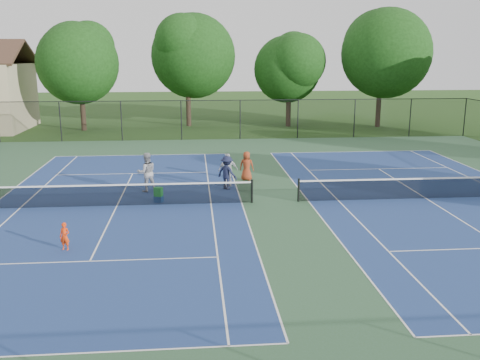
{
  "coord_description": "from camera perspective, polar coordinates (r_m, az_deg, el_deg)",
  "views": [
    {
      "loc": [
        -3.59,
        -22.84,
        6.55
      ],
      "look_at": [
        -1.68,
        -1.0,
        1.3
      ],
      "focal_mm": 40.0,
      "sensor_mm": 36.0,
      "label": 1
    }
  ],
  "objects": [
    {
      "name": "perimeter_fence",
      "position": [
        23.65,
        3.84,
        1.36
      ],
      "size": [
        36.08,
        36.08,
        3.02
      ],
      "color": "black",
      "rests_on": "ground"
    },
    {
      "name": "court_pad",
      "position": [
        24.03,
        3.78,
        -2.37
      ],
      "size": [
        36.0,
        36.0,
        0.01
      ],
      "primitive_type": "cube",
      "color": "#315732",
      "rests_on": "ground"
    },
    {
      "name": "tree_back_a",
      "position": [
        47.78,
        -16.77,
        12.3
      ],
      "size": [
        6.8,
        6.8,
        9.15
      ],
      "color": "#2D2116",
      "rests_on": "ground"
    },
    {
      "name": "tree_back_b",
      "position": [
        48.84,
        -5.65,
        13.46
      ],
      "size": [
        7.6,
        7.6,
        10.03
      ],
      "color": "#2D2116",
      "rests_on": "ground"
    },
    {
      "name": "bystander_b",
      "position": [
        26.06,
        -1.39,
        0.79
      ],
      "size": [
        1.22,
        1.17,
        1.67
      ],
      "primitive_type": "imported",
      "rotation": [
        0.0,
        0.0,
        2.44
      ],
      "color": "#181D36",
      "rests_on": "ground"
    },
    {
      "name": "tennis_court_left",
      "position": [
        23.98,
        -13.0,
        -2.5
      ],
      "size": [
        12.0,
        23.83,
        1.07
      ],
      "color": "navy",
      "rests_on": "ground"
    },
    {
      "name": "tennis_court_right",
      "position": [
        25.99,
        19.23,
        -1.68
      ],
      "size": [
        12.0,
        23.83,
        1.07
      ],
      "color": "navy",
      "rests_on": "ground"
    },
    {
      "name": "bystander_c",
      "position": [
        27.92,
        0.71,
        1.51
      ],
      "size": [
        0.85,
        0.65,
        1.53
      ],
      "primitive_type": "imported",
      "rotation": [
        0.0,
        0.0,
        2.9
      ],
      "color": "#92361A",
      "rests_on": "ground"
    },
    {
      "name": "ball_hopper",
      "position": [
        24.17,
        -8.7,
        -1.25
      ],
      "size": [
        0.42,
        0.38,
        0.4
      ],
      "primitive_type": "cube",
      "rotation": [
        0.0,
        0.0,
        -0.36
      ],
      "color": "green",
      "rests_on": "ball_crate"
    },
    {
      "name": "instructor",
      "position": [
        25.98,
        -9.92,
        0.82
      ],
      "size": [
        1.09,
        0.95,
        1.9
      ],
      "primitive_type": "imported",
      "rotation": [
        0.0,
        0.0,
        3.43
      ],
      "color": "#98989B",
      "rests_on": "ground"
    },
    {
      "name": "bystander_a",
      "position": [
        26.62,
        -1.28,
        1.08
      ],
      "size": [
        1.02,
        0.52,
        1.68
      ],
      "primitive_type": "imported",
      "rotation": [
        0.0,
        0.0,
        3.25
      ],
      "color": "silver",
      "rests_on": "ground"
    },
    {
      "name": "child_player",
      "position": [
        19.11,
        -18.19,
        -5.74
      ],
      "size": [
        0.4,
        0.32,
        0.97
      ],
      "primitive_type": "imported",
      "rotation": [
        0.0,
        0.0,
        -0.28
      ],
      "color": "#FB3F10",
      "rests_on": "ground"
    },
    {
      "name": "tree_back_d",
      "position": [
        49.69,
        14.9,
        13.35
      ],
      "size": [
        7.8,
        7.8,
        10.37
      ],
      "color": "#2D2116",
      "rests_on": "ground"
    },
    {
      "name": "ground",
      "position": [
        24.03,
        3.78,
        -2.38
      ],
      "size": [
        140.0,
        140.0,
        0.0
      ],
      "primitive_type": "plane",
      "color": "#234716",
      "rests_on": "ground"
    },
    {
      "name": "ball_crate",
      "position": [
        24.26,
        -8.67,
        -2.02
      ],
      "size": [
        0.44,
        0.41,
        0.28
      ],
      "primitive_type": "cube",
      "rotation": [
        0.0,
        0.0,
        -0.33
      ],
      "color": "navy",
      "rests_on": "ground"
    },
    {
      "name": "tree_back_c",
      "position": [
        48.62,
        5.28,
        12.15
      ],
      "size": [
        6.0,
        6.0,
        8.4
      ],
      "color": "#2D2116",
      "rests_on": "ground"
    }
  ]
}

